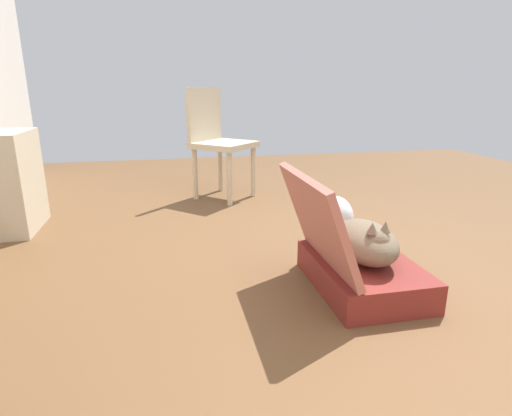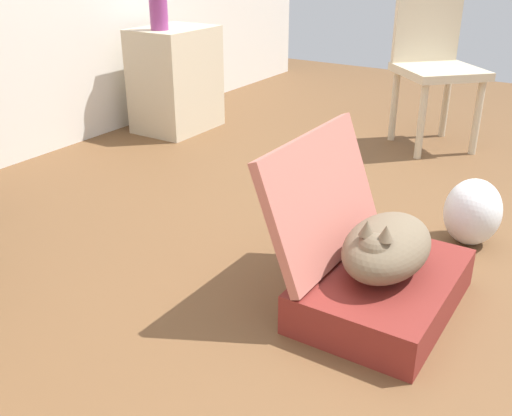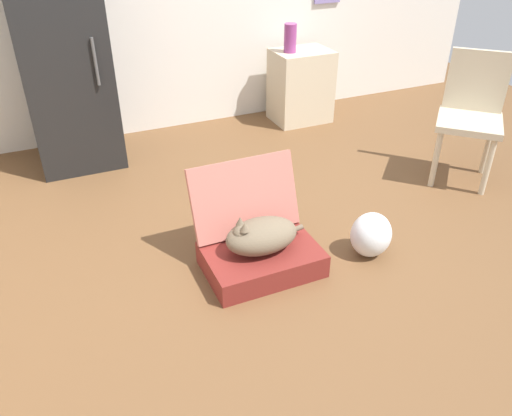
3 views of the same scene
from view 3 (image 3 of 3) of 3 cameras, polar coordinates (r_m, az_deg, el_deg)
name	(u,v)px [view 3 (image 3 of 3)]	position (r m, az deg, el deg)	size (l,w,h in m)	color
ground_plane	(294,238)	(3.43, 4.29, -3.36)	(7.68, 7.68, 0.00)	brown
suitcase_base	(261,259)	(3.11, 0.61, -5.72)	(0.68, 0.47, 0.15)	maroon
suitcase_lid	(245,197)	(3.14, -1.28, 1.23)	(0.68, 0.47, 0.04)	#B26356
cat	(260,236)	(3.01, 0.50, -3.08)	(0.52, 0.28, 0.24)	brown
plastic_bag_white	(371,235)	(3.28, 12.66, -2.91)	(0.26, 0.24, 0.29)	silver
refrigerator	(64,64)	(4.42, -20.52, 14.77)	(0.65, 0.68, 1.65)	black
side_table	(301,86)	(5.19, 4.99, 13.34)	(0.55, 0.42, 0.69)	beige
vase_tall	(290,38)	(4.99, 3.82, 18.33)	(0.12, 0.12, 0.26)	#8C387A
chair	(471,112)	(4.30, 22.79, 9.79)	(0.66, 0.66, 0.97)	beige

